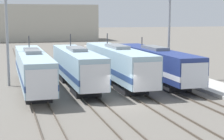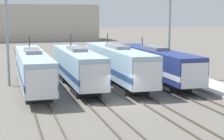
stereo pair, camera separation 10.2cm
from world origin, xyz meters
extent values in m
plane|color=#666059|center=(0.00, 0.00, 0.00)|extent=(400.00, 400.00, 0.00)
cube|color=#4C4238|center=(-7.70, 0.00, 0.07)|extent=(0.07, 120.00, 0.15)
cube|color=#4C4238|center=(-6.27, 0.00, 0.07)|extent=(0.07, 120.00, 0.15)
cube|color=#4C4238|center=(-3.05, 0.00, 0.07)|extent=(0.07, 120.00, 0.15)
cube|color=#4C4238|center=(-1.61, 0.00, 0.07)|extent=(0.07, 120.00, 0.15)
cube|color=#4C4238|center=(1.61, 0.00, 0.07)|extent=(0.07, 120.00, 0.15)
cube|color=#4C4238|center=(3.05, 0.00, 0.07)|extent=(0.07, 120.00, 0.15)
cube|color=#4C4238|center=(6.27, 0.00, 0.07)|extent=(0.07, 120.00, 0.15)
cube|color=#4C4238|center=(7.70, 0.00, 0.07)|extent=(0.07, 120.00, 0.15)
cube|color=#232326|center=(-6.98, 4.56, 0.47)|extent=(2.32, 4.19, 0.95)
cube|color=#232326|center=(-6.98, 14.08, 0.47)|extent=(2.32, 4.19, 0.95)
cube|color=#9EBCCC|center=(-6.98, 9.32, 2.39)|extent=(2.72, 19.04, 2.88)
cube|color=navy|center=(-6.98, 9.32, 1.82)|extent=(2.76, 19.08, 0.52)
cube|color=silver|center=(-6.98, 0.91, 2.18)|extent=(2.51, 2.41, 2.45)
cube|color=black|center=(-6.98, -0.22, 2.72)|extent=(2.13, 0.08, 0.69)
cube|color=gray|center=(-6.98, 9.32, 4.01)|extent=(1.50, 4.76, 0.35)
cylinder|color=#38383D|center=(-6.98, 13.51, 4.58)|extent=(0.12, 0.12, 1.50)
cube|color=#232326|center=(-2.33, 5.20, 0.47)|extent=(2.42, 3.62, 0.95)
cube|color=#232326|center=(-2.33, 13.42, 0.47)|extent=(2.42, 3.62, 0.95)
cube|color=#9EBCCC|center=(-2.33, 9.31, 2.44)|extent=(2.84, 16.44, 2.97)
cube|color=navy|center=(-2.33, 9.31, 1.84)|extent=(2.88, 16.48, 0.53)
cube|color=silver|center=(-2.33, 2.20, 2.21)|extent=(2.62, 2.42, 2.52)
cube|color=black|center=(-2.33, 1.07, 2.77)|extent=(2.22, 0.08, 0.71)
cube|color=gray|center=(-2.33, 9.31, 4.10)|extent=(1.56, 4.11, 0.35)
cylinder|color=#38383D|center=(-2.33, 12.93, 4.71)|extent=(0.12, 0.12, 1.58)
cube|color=#232326|center=(2.33, 5.20, 0.47)|extent=(2.47, 4.05, 0.95)
cube|color=#232326|center=(2.33, 14.40, 0.47)|extent=(2.47, 4.05, 0.95)
cube|color=#9EBCCC|center=(2.33, 9.80, 2.49)|extent=(2.90, 18.41, 3.08)
cube|color=navy|center=(2.33, 9.80, 1.87)|extent=(2.94, 18.45, 0.55)
cube|color=silver|center=(2.33, 1.39, 2.26)|extent=(2.67, 1.79, 2.62)
cube|color=black|center=(2.33, 0.57, 2.83)|extent=(2.27, 0.08, 0.73)
cube|color=gray|center=(2.33, 9.80, 4.20)|extent=(1.60, 4.60, 0.35)
cylinder|color=#38383D|center=(2.33, 13.85, 4.76)|extent=(0.12, 0.12, 1.45)
cube|color=black|center=(6.98, 5.39, 0.47)|extent=(2.52, 4.17, 0.95)
cube|color=black|center=(6.98, 14.86, 0.47)|extent=(2.52, 4.17, 0.95)
cube|color=navy|center=(6.98, 10.12, 2.34)|extent=(2.96, 18.94, 2.78)
cube|color=silver|center=(6.98, 10.12, 1.79)|extent=(3.00, 18.98, 0.50)
cube|color=silver|center=(6.98, 1.67, 2.13)|extent=(2.72, 2.24, 2.37)
cube|color=black|center=(6.98, 0.63, 2.65)|extent=(2.31, 0.08, 0.66)
cube|color=slate|center=(6.98, 10.12, 3.91)|extent=(1.63, 4.74, 0.35)
cylinder|color=#38383D|center=(6.98, 14.29, 4.33)|extent=(0.12, 0.12, 1.20)
cylinder|color=gray|center=(-9.37, 11.83, 5.47)|extent=(0.28, 0.28, 10.94)
cylinder|color=gray|center=(9.54, 11.83, 5.47)|extent=(0.28, 0.28, 10.94)
cube|color=#B2AD9E|center=(0.57, 86.79, 5.37)|extent=(34.67, 14.59, 10.74)
camera|label=1|loc=(-9.82, -29.78, 7.63)|focal=60.00mm
camera|label=2|loc=(-9.72, -29.81, 7.63)|focal=60.00mm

